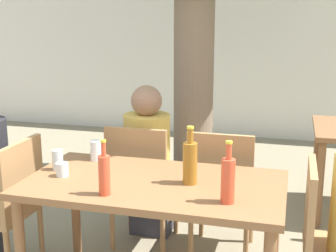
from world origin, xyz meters
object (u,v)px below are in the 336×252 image
soda_bottle_0 (104,174)px  drinking_glass_1 (96,150)px  patio_chair_1 (330,240)px  drinking_glass_2 (58,160)px  patio_chair_2 (141,178)px  dining_table_front (154,196)px  soda_bottle_2 (228,179)px  patio_chair_3 (222,186)px  person_seated_2 (151,168)px  patio_chair_0 (8,202)px  drinking_glass_0 (62,169)px  amber_bottle_1 (190,162)px

soda_bottle_0 → drinking_glass_1: 0.62m
patio_chair_1 → drinking_glass_2: size_ratio=7.47×
patio_chair_1 → patio_chair_2: bearing=63.3°
patio_chair_2 → patio_chair_1: bearing=153.3°
drinking_glass_2 → patio_chair_1: bearing=-1.3°
dining_table_front → soda_bottle_2: (0.44, -0.20, 0.21)m
patio_chair_3 → soda_bottle_2: soda_bottle_2 is taller
patio_chair_1 → patio_chair_2: 1.40m
drinking_glass_1 → drinking_glass_2: size_ratio=1.02×
person_seated_2 → drinking_glass_1: bearing=72.8°
patio_chair_2 → dining_table_front: bearing=114.8°
drinking_glass_1 → patio_chair_0: bearing=-150.0°
soda_bottle_0 → drinking_glass_0: size_ratio=3.68×
patio_chair_0 → drinking_glass_0: patio_chair_0 is taller
patio_chair_1 → person_seated_2: size_ratio=0.78×
soda_bottle_0 → soda_bottle_2: (0.63, 0.06, 0.01)m
patio_chair_0 → patio_chair_1: (1.92, 0.00, 0.00)m
patio_chair_1 → patio_chair_2: (-1.25, 0.63, 0.00)m
patio_chair_2 → drinking_glass_2: bearing=61.3°
patio_chair_0 → person_seated_2: size_ratio=0.78×
amber_bottle_1 → patio_chair_1: bearing=-1.2°
patio_chair_1 → soda_bottle_0: 1.23m
drinking_glass_2 → patio_chair_2: bearing=61.3°
drinking_glass_1 → dining_table_front: bearing=-30.8°
drinking_glass_0 → drinking_glass_2: drinking_glass_2 is taller
dining_table_front → person_seated_2: (-0.29, 0.87, -0.14)m
soda_bottle_2 → drinking_glass_0: soda_bottle_2 is taller
dining_table_front → patio_chair_1: 0.97m
dining_table_front → drinking_glass_1: size_ratio=11.46×
patio_chair_3 → person_seated_2: 0.63m
drinking_glass_1 → patio_chair_3: bearing=24.5°
soda_bottle_2 → drinking_glass_2: size_ratio=2.56×
patio_chair_2 → soda_bottle_2: (0.73, -0.83, 0.35)m
dining_table_front → drinking_glass_2: bearing=176.6°
patio_chair_0 → dining_table_front: bearing=90.0°
amber_bottle_1 → drinking_glass_0: amber_bottle_1 is taller
amber_bottle_1 → drinking_glass_2: (-0.82, 0.02, -0.06)m
patio_chair_3 → person_seated_2: (-0.58, 0.24, 0.00)m
patio_chair_1 → drinking_glass_1: (-1.43, 0.28, 0.29)m
patio_chair_1 → patio_chair_0: bearing=90.0°
soda_bottle_2 → drinking_glass_2: (-1.06, 0.23, -0.06)m
patio_chair_2 → patio_chair_3: size_ratio=1.00×
person_seated_2 → amber_bottle_1: person_seated_2 is taller
patio_chair_0 → patio_chair_2: size_ratio=1.00×
soda_bottle_2 → drinking_glass_1: size_ratio=2.50×
patio_chair_3 → drinking_glass_2: size_ratio=7.47×
drinking_glass_2 → soda_bottle_2: bearing=-12.5°
dining_table_front → drinking_glass_0: (-0.54, -0.06, 0.13)m
patio_chair_2 → soda_bottle_0: bearing=96.6°
drinking_glass_1 → drinking_glass_0: bearing=-100.6°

